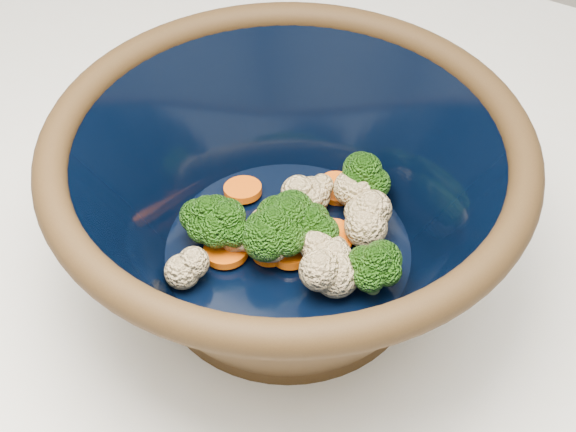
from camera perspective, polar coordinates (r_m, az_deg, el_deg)
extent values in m
cylinder|color=black|center=(0.62, 0.00, -3.88)|extent=(0.20, 0.20, 0.01)
torus|color=black|center=(0.53, 0.00, 5.05)|extent=(0.33, 0.33, 0.02)
cylinder|color=black|center=(0.60, 0.00, -2.38)|extent=(0.19, 0.19, 0.00)
cylinder|color=#608442|center=(0.60, -5.61, -1.28)|extent=(0.01, 0.01, 0.02)
ellipsoid|color=#2D6112|center=(0.58, -5.76, 0.16)|extent=(0.04, 0.04, 0.03)
cylinder|color=#608442|center=(0.57, 6.08, -4.67)|extent=(0.01, 0.01, 0.02)
ellipsoid|color=#2D6112|center=(0.56, 6.24, -3.31)|extent=(0.04, 0.04, 0.03)
cylinder|color=#608442|center=(0.63, 5.32, 1.57)|extent=(0.01, 0.01, 0.02)
ellipsoid|color=#2D6112|center=(0.61, 5.47, 3.14)|extent=(0.04, 0.04, 0.03)
cylinder|color=#608442|center=(0.59, -4.30, -1.74)|extent=(0.01, 0.01, 0.02)
ellipsoid|color=#2D6112|center=(0.58, -4.42, -0.27)|extent=(0.04, 0.04, 0.03)
cylinder|color=#608442|center=(0.59, -0.95, -2.41)|extent=(0.01, 0.01, 0.02)
ellipsoid|color=#2D6112|center=(0.57, -0.98, -0.77)|extent=(0.04, 0.04, 0.04)
cylinder|color=#608442|center=(0.59, 0.06, -1.61)|extent=(0.01, 0.01, 0.02)
ellipsoid|color=#2D6112|center=(0.58, 0.07, -0.01)|extent=(0.04, 0.04, 0.04)
cylinder|color=#608442|center=(0.59, 1.75, -1.82)|extent=(0.01, 0.01, 0.02)
ellipsoid|color=#2D6112|center=(0.58, 1.80, -0.49)|extent=(0.04, 0.04, 0.03)
sphere|color=#FBEBAD|center=(0.57, -7.53, -3.95)|extent=(0.03, 0.03, 0.03)
sphere|color=#FBEBAD|center=(0.59, 5.56, -0.76)|extent=(0.03, 0.03, 0.03)
sphere|color=#FBEBAD|center=(0.59, -3.70, -1.39)|extent=(0.03, 0.03, 0.03)
sphere|color=#FBEBAD|center=(0.58, 3.05, -2.66)|extent=(0.03, 0.03, 0.03)
sphere|color=#FBEBAD|center=(0.62, 5.25, 1.99)|extent=(0.03, 0.03, 0.03)
sphere|color=#FBEBAD|center=(0.58, -1.38, -1.69)|extent=(0.03, 0.03, 0.03)
sphere|color=#FBEBAD|center=(0.56, 3.45, -4.20)|extent=(0.03, 0.03, 0.03)
sphere|color=#FBEBAD|center=(0.62, 1.66, 1.46)|extent=(0.03, 0.03, 0.03)
sphere|color=#FBEBAD|center=(0.59, -1.52, -1.30)|extent=(0.03, 0.03, 0.03)
cylinder|color=#FF670B|center=(0.61, -0.83, -0.92)|extent=(0.03, 0.03, 0.01)
cylinder|color=#FF670B|center=(0.59, -1.13, -2.33)|extent=(0.03, 0.03, 0.01)
cylinder|color=#FF670B|center=(0.60, 3.39, -1.44)|extent=(0.03, 0.03, 0.01)
cylinder|color=#FF670B|center=(0.59, 0.10, -2.84)|extent=(0.03, 0.03, 0.01)
cylinder|color=#FF670B|center=(0.64, 3.53, 1.98)|extent=(0.03, 0.03, 0.01)
cylinder|color=#FF670B|center=(0.60, -0.07, -1.43)|extent=(0.03, 0.03, 0.01)
cylinder|color=#FF670B|center=(0.64, -3.24, 1.88)|extent=(0.03, 0.03, 0.01)
cylinder|color=#FF670B|center=(0.59, -4.44, -2.49)|extent=(0.03, 0.03, 0.01)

